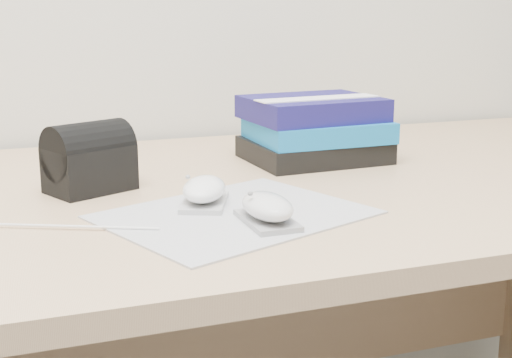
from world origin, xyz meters
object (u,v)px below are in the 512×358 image
object	(u,v)px
desk	(266,305)
mouse_rear	(204,191)
mouse_front	(267,209)
book_stack	(314,129)
pouch	(89,158)

from	to	relation	value
desk	mouse_rear	distance (m)	0.34
mouse_front	book_stack	world-z (taller)	book_stack
mouse_rear	pouch	distance (m)	0.19
mouse_rear	mouse_front	size ratio (longest dim) A/B	1.15
mouse_front	book_stack	size ratio (longest dim) A/B	0.43
mouse_rear	mouse_front	world-z (taller)	same
mouse_rear	desk	bearing A→B (deg)	48.06
mouse_rear	book_stack	size ratio (longest dim) A/B	0.49
desk	pouch	distance (m)	0.40
book_stack	pouch	xyz separation A→B (m)	(-0.39, -0.09, -0.01)
desk	mouse_rear	bearing A→B (deg)	-131.94
mouse_front	pouch	bearing A→B (deg)	126.91
desk	book_stack	distance (m)	0.31
mouse_rear	pouch	xyz separation A→B (m)	(-0.13, 0.14, 0.03)
pouch	mouse_rear	bearing A→B (deg)	-45.72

